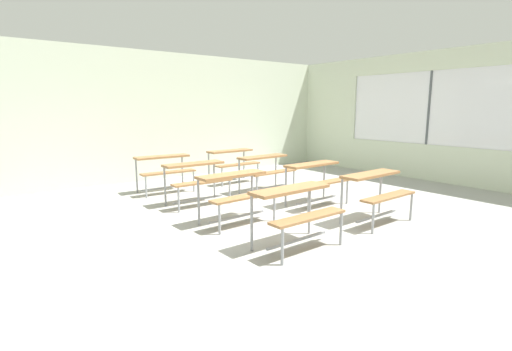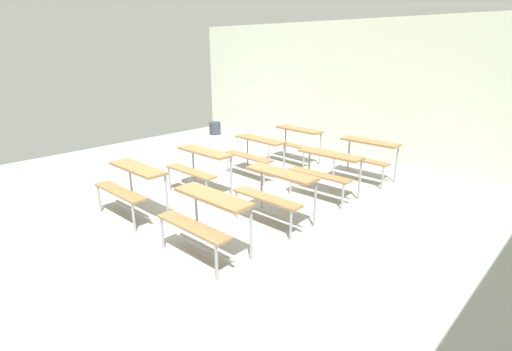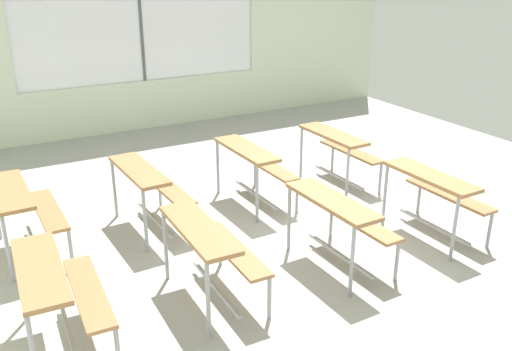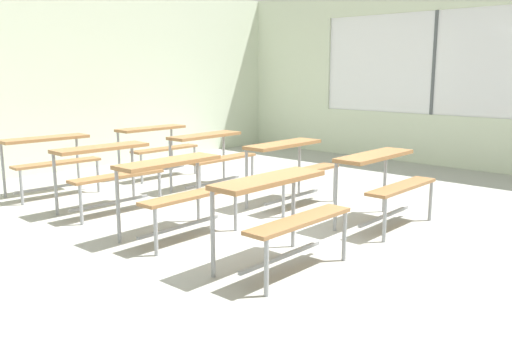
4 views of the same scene
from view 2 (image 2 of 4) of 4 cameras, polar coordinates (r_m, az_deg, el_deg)
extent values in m
cube|color=#9E9E99|center=(6.10, -7.95, -5.08)|extent=(10.00, 9.00, 0.05)
cube|color=beige|center=(9.13, 14.68, 12.32)|extent=(10.00, 0.12, 3.00)
cube|color=olive|center=(5.88, -17.39, 1.06)|extent=(1.10, 0.34, 0.04)
cube|color=olive|center=(5.83, -19.82, -2.28)|extent=(1.10, 0.24, 0.03)
cylinder|color=gray|center=(6.47, -18.28, -0.81)|extent=(0.04, 0.04, 0.72)
cylinder|color=gray|center=(5.66, -13.24, -3.11)|extent=(0.04, 0.04, 0.72)
cylinder|color=gray|center=(6.30, -22.48, -3.21)|extent=(0.04, 0.04, 0.44)
cylinder|color=gray|center=(5.46, -17.90, -5.99)|extent=(0.04, 0.04, 0.44)
cube|color=gray|center=(6.03, -17.97, -4.87)|extent=(1.00, 0.05, 0.03)
cube|color=olive|center=(4.58, -6.56, -3.17)|extent=(1.11, 0.35, 0.04)
cube|color=olive|center=(4.50, -9.50, -7.58)|extent=(1.10, 0.25, 0.03)
cylinder|color=gray|center=(5.15, -8.95, -5.06)|extent=(0.04, 0.04, 0.72)
cylinder|color=gray|center=(4.48, -0.74, -8.57)|extent=(0.04, 0.04, 0.72)
cylinder|color=gray|center=(4.92, -13.87, -8.37)|extent=(0.04, 0.04, 0.44)
cylinder|color=gray|center=(4.22, -5.96, -12.75)|extent=(0.04, 0.04, 0.44)
cube|color=gray|center=(4.76, -7.57, -10.58)|extent=(1.00, 0.06, 0.03)
cube|color=olive|center=(6.58, -7.75, 3.57)|extent=(1.11, 0.35, 0.04)
cube|color=olive|center=(6.47, -9.79, 0.61)|extent=(1.11, 0.25, 0.03)
cylinder|color=gray|center=(7.14, -9.38, 1.68)|extent=(0.04, 0.04, 0.72)
cylinder|color=gray|center=(6.42, -3.75, -0.04)|extent=(0.04, 0.04, 0.72)
cylinder|color=gray|center=(6.87, -12.88, -0.45)|extent=(0.04, 0.04, 0.44)
cylinder|color=gray|center=(6.12, -7.41, -2.51)|extent=(0.04, 0.04, 0.44)
cube|color=gray|center=(6.68, -8.43, -1.81)|extent=(1.00, 0.06, 0.03)
cube|color=olive|center=(5.40, 3.83, 0.34)|extent=(1.11, 0.34, 0.04)
cube|color=olive|center=(5.26, 1.58, -3.36)|extent=(1.10, 0.24, 0.03)
cylinder|color=gray|center=(5.92, 0.83, -1.63)|extent=(0.04, 0.04, 0.72)
cylinder|color=gray|center=(5.36, 8.88, -4.11)|extent=(0.04, 0.04, 0.72)
cylinder|color=gray|center=(5.60, -2.93, -4.41)|extent=(0.04, 0.04, 0.44)
cylinder|color=gray|center=(5.00, 5.25, -7.42)|extent=(0.04, 0.04, 0.44)
cube|color=gray|center=(5.52, 2.78, -6.12)|extent=(1.00, 0.05, 0.03)
cube|color=olive|center=(7.41, 0.62, 5.44)|extent=(1.11, 0.34, 0.04)
cube|color=olive|center=(7.26, -1.15, 2.88)|extent=(1.10, 0.24, 0.03)
cylinder|color=gray|center=(7.93, -1.29, 3.65)|extent=(0.04, 0.04, 0.72)
cylinder|color=gray|center=(7.28, 4.21, 2.21)|extent=(0.04, 0.04, 0.72)
cylinder|color=gray|center=(7.61, -4.25, 1.86)|extent=(0.04, 0.04, 0.44)
cylinder|color=gray|center=(6.93, 1.22, 0.19)|extent=(0.04, 0.04, 0.44)
cube|color=gray|center=(7.48, -0.14, 0.63)|extent=(1.00, 0.05, 0.03)
cube|color=olive|center=(6.47, 11.10, 3.14)|extent=(1.11, 0.36, 0.04)
cube|color=olive|center=(6.29, 9.45, 0.11)|extent=(1.11, 0.26, 0.03)
cylinder|color=gray|center=(6.94, 7.96, 1.26)|extent=(0.04, 0.04, 0.72)
cylinder|color=gray|center=(6.47, 15.33, -0.52)|extent=(0.04, 0.04, 0.72)
cylinder|color=gray|center=(6.55, 5.24, -0.98)|extent=(0.04, 0.04, 0.44)
cylinder|color=gray|center=(6.06, 12.89, -3.06)|extent=(0.04, 0.04, 0.44)
cube|color=gray|center=(6.55, 10.14, -2.33)|extent=(1.00, 0.07, 0.03)
cube|color=olive|center=(8.39, 6.43, 6.89)|extent=(1.11, 0.37, 0.04)
cube|color=olive|center=(8.22, 4.92, 4.69)|extent=(1.11, 0.27, 0.03)
cylinder|color=gray|center=(8.89, 4.45, 5.24)|extent=(0.04, 0.04, 0.72)
cylinder|color=gray|center=(8.28, 9.62, 4.03)|extent=(0.04, 0.04, 0.72)
cylinder|color=gray|center=(8.53, 1.95, 3.75)|extent=(0.04, 0.04, 0.44)
cylinder|color=gray|center=(7.90, 7.17, 2.38)|extent=(0.04, 0.04, 0.44)
cube|color=gray|center=(8.44, 5.67, 2.64)|extent=(1.00, 0.08, 0.03)
cube|color=olive|center=(7.53, 16.73, 4.87)|extent=(1.10, 0.34, 0.04)
cube|color=olive|center=(7.32, 15.40, 2.34)|extent=(1.10, 0.24, 0.03)
cylinder|color=gray|center=(7.96, 13.74, 3.17)|extent=(0.04, 0.04, 0.72)
cylinder|color=gray|center=(7.55, 20.33, 1.69)|extent=(0.04, 0.04, 0.72)
cylinder|color=gray|center=(7.54, 11.59, 1.35)|extent=(0.04, 0.04, 0.44)
cylinder|color=gray|center=(7.11, 18.46, -0.31)|extent=(0.04, 0.04, 0.44)
cube|color=gray|center=(7.58, 15.82, 0.15)|extent=(1.00, 0.05, 0.03)
cylinder|color=#333842|center=(11.24, -6.17, 7.08)|extent=(0.33, 0.33, 0.36)
camera|label=1|loc=(8.13, -51.56, 6.88)|focal=26.37mm
camera|label=3|loc=(11.17, -9.05, 20.63)|focal=38.89mm
camera|label=4|loc=(8.22, -47.92, 6.87)|focal=38.13mm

